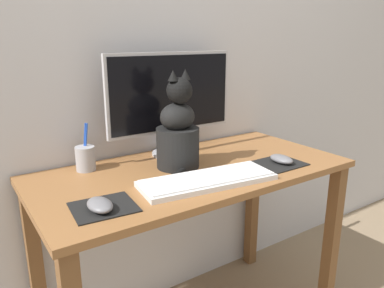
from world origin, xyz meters
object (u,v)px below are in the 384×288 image
at_px(pen_cup, 85,158).
at_px(computer_mouse_right, 281,159).
at_px(cat, 178,132).
at_px(monitor, 172,98).
at_px(keyboard, 208,180).
at_px(computer_mouse_left, 100,205).

bearing_deg(pen_cup, computer_mouse_right, -28.48).
relative_size(cat, pen_cup, 2.07).
distance_m(monitor, keyboard, 0.41).
relative_size(computer_mouse_left, cat, 0.29).
bearing_deg(pen_cup, monitor, -2.25).
relative_size(keyboard, computer_mouse_right, 4.66).
distance_m(cat, pen_cup, 0.35).
height_order(keyboard, computer_mouse_right, computer_mouse_right).
bearing_deg(computer_mouse_right, cat, 151.10).
xyz_separation_m(computer_mouse_right, pen_cup, (-0.66, 0.36, 0.03)).
relative_size(monitor, computer_mouse_left, 5.30).
distance_m(monitor, computer_mouse_left, 0.60).
relative_size(monitor, cat, 1.53).
bearing_deg(pen_cup, computer_mouse_left, -102.80).
distance_m(keyboard, cat, 0.23).
height_order(computer_mouse_left, computer_mouse_right, same).
xyz_separation_m(keyboard, pen_cup, (-0.30, 0.36, 0.04)).
bearing_deg(computer_mouse_left, monitor, 37.59).
xyz_separation_m(computer_mouse_left, pen_cup, (0.08, 0.36, 0.03)).
bearing_deg(computer_mouse_right, computer_mouse_left, -179.79).
height_order(monitor, keyboard, monitor).
xyz_separation_m(keyboard, cat, (0.00, 0.19, 0.12)).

